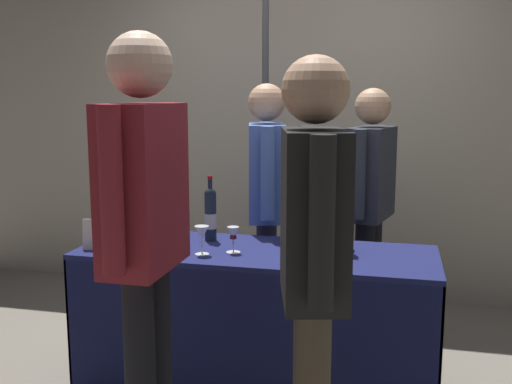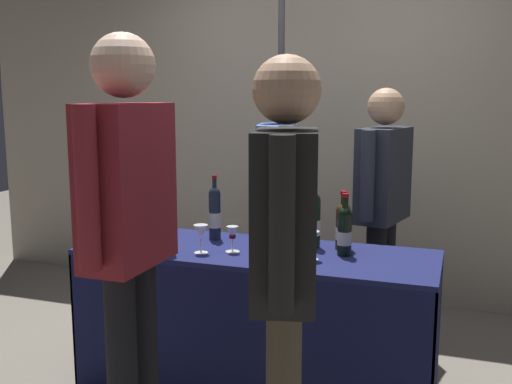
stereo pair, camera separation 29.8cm
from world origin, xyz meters
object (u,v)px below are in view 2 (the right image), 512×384
tasting_table (256,295)px  booth_signpost (281,113)px  featured_wine_bottle (345,230)px  wine_glass_near_vendor (312,239)px  wine_glass_near_taster (201,232)px  flower_vase (132,223)px  display_bottle_0 (343,225)px  vendor_presenter (276,191)px  taster_foreground_right (128,217)px  wine_glass_mid (232,234)px

tasting_table → booth_signpost: bearing=100.0°
featured_wine_bottle → wine_glass_near_vendor: 0.19m
wine_glass_near_vendor → booth_signpost: 1.32m
wine_glass_near_taster → flower_vase: size_ratio=0.39×
featured_wine_bottle → booth_signpost: (-0.62, 0.96, 0.53)m
display_bottle_0 → vendor_presenter: 0.66m
featured_wine_bottle → taster_foreground_right: size_ratio=0.17×
tasting_table → wine_glass_mid: size_ratio=13.74×
vendor_presenter → booth_signpost: bearing=179.7°
tasting_table → featured_wine_bottle: size_ratio=5.87×
vendor_presenter → taster_foreground_right: size_ratio=0.91×
booth_signpost → taster_foreground_right: bearing=-92.0°
tasting_table → flower_vase: size_ratio=4.90×
featured_wine_bottle → wine_glass_mid: bearing=-167.2°
display_bottle_0 → wine_glass_near_vendor: size_ratio=2.15×
featured_wine_bottle → vendor_presenter: vendor_presenter is taller
display_bottle_0 → wine_glass_near_taster: display_bottle_0 is taller
wine_glass_mid → wine_glass_near_vendor: bearing=-1.1°
taster_foreground_right → wine_glass_mid: bearing=-10.8°
featured_wine_bottle → wine_glass_mid: size_ratio=2.34×
wine_glass_near_taster → booth_signpost: bearing=86.9°
display_bottle_0 → wine_glass_near_vendor: 0.27m
featured_wine_bottle → wine_glass_near_taster: 0.71m
flower_vase → booth_signpost: size_ratio=0.16×
wine_glass_near_taster → booth_signpost: 1.28m
tasting_table → wine_glass_near_taster: size_ratio=12.60×
vendor_presenter → taster_foreground_right: taster_foreground_right is taller
flower_vase → taster_foreground_right: size_ratio=0.21×
tasting_table → taster_foreground_right: 1.02m
tasting_table → featured_wine_bottle: bearing=6.1°
flower_vase → taster_foreground_right: (0.43, -0.73, 0.21)m
tasting_table → display_bottle_0: (0.42, 0.16, 0.37)m
wine_glass_mid → vendor_presenter: 0.68m
wine_glass_mid → display_bottle_0: bearing=24.7°
wine_glass_near_vendor → flower_vase: 0.98m
featured_wine_bottle → flower_vase: 1.12m
tasting_table → wine_glass_mid: 0.35m
display_bottle_0 → vendor_presenter: vendor_presenter is taller
flower_vase → booth_signpost: bearing=65.8°
vendor_presenter → featured_wine_bottle: bearing=29.9°
display_bottle_0 → wine_glass_near_vendor: bearing=-113.2°
featured_wine_bottle → vendor_presenter: size_ratio=0.19×
featured_wine_bottle → taster_foreground_right: taster_foreground_right is taller
vendor_presenter → wine_glass_near_taster: bearing=-26.4°
wine_glass_mid → vendor_presenter: (0.02, 0.67, 0.12)m
tasting_table → vendor_presenter: vendor_presenter is taller
tasting_table → wine_glass_mid: bearing=-142.8°
wine_glass_near_taster → vendor_presenter: vendor_presenter is taller
tasting_table → display_bottle_0: 0.58m
vendor_presenter → wine_glass_mid: bearing=-15.8°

